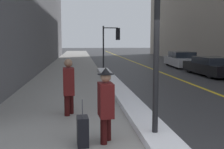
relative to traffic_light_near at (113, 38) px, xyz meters
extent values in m
cube|color=gray|center=(-3.12, -1.57, -2.29)|extent=(4.00, 80.00, 0.01)
cube|color=gold|center=(2.88, -1.57, -2.30)|extent=(0.16, 80.00, 0.00)
cube|color=white|center=(-0.90, -9.68, -2.21)|extent=(0.71, 16.83, 0.18)
cylinder|color=black|center=(-0.95, -15.54, 0.25)|extent=(0.12, 0.12, 5.10)
cylinder|color=black|center=(-0.72, -0.03, -0.70)|extent=(0.11, 0.11, 3.20)
cylinder|color=black|center=(-0.17, -0.02, 0.75)|extent=(1.10, 0.08, 0.07)
cube|color=black|center=(0.38, -0.02, 0.30)|extent=(0.30, 0.20, 0.90)
sphere|color=red|center=(0.38, 0.10, 0.59)|extent=(0.19, 0.19, 0.19)
sphere|color=orange|center=(0.38, 0.10, 0.30)|extent=(0.19, 0.19, 0.19)
sphere|color=green|center=(0.38, 0.10, 0.02)|extent=(0.19, 0.19, 0.19)
cylinder|color=#340C0C|center=(-1.94, -15.46, -1.90)|extent=(0.14, 0.14, 0.79)
cylinder|color=#340C0C|center=(-2.04, -15.68, -1.90)|extent=(0.14, 0.14, 0.79)
cube|color=#561414|center=(-1.99, -15.57, -1.40)|extent=(0.31, 0.49, 0.69)
sphere|color=tan|center=(-1.99, -15.57, -0.93)|extent=(0.21, 0.21, 0.21)
cylinder|color=black|center=(-1.99, -15.57, -0.88)|extent=(0.33, 0.33, 0.01)
cone|color=black|center=(-1.99, -15.57, -0.81)|extent=(0.20, 0.20, 0.13)
cube|color=black|center=(-2.01, -15.23, -1.55)|extent=(0.11, 0.23, 0.28)
cylinder|color=#340C0C|center=(-2.77, -13.17, -1.87)|extent=(0.15, 0.15, 0.85)
cylinder|color=#340C0C|center=(-2.87, -13.41, -1.87)|extent=(0.15, 0.15, 0.85)
cube|color=#561414|center=(-2.82, -13.29, -1.33)|extent=(0.34, 0.53, 0.74)
sphere|color=#8C664C|center=(-2.82, -13.29, -0.83)|extent=(0.23, 0.23, 0.23)
cube|color=black|center=(5.49, -4.92, -1.86)|extent=(1.88, 4.76, 0.58)
cube|color=black|center=(5.49, -5.04, -1.37)|extent=(1.71, 2.48, 0.40)
cylinder|color=black|center=(4.69, -3.46, -1.98)|extent=(0.23, 0.64, 0.64)
cylinder|color=black|center=(6.25, -3.44, -1.98)|extent=(0.23, 0.64, 0.64)
cylinder|color=black|center=(4.73, -6.40, -1.98)|extent=(0.23, 0.64, 0.64)
cube|color=#B2B2B7|center=(5.62, 0.66, -1.84)|extent=(2.09, 4.99, 0.63)
cube|color=black|center=(5.61, 0.54, -1.29)|extent=(1.77, 2.65, 0.46)
cylinder|color=black|center=(5.01, 2.23, -1.98)|extent=(0.26, 0.66, 0.64)
cylinder|color=black|center=(6.47, 2.11, -1.98)|extent=(0.26, 0.66, 0.64)
cylinder|color=black|center=(4.78, -0.79, -1.98)|extent=(0.26, 0.66, 0.64)
cylinder|color=black|center=(6.23, -0.90, -1.98)|extent=(0.26, 0.66, 0.64)
cube|color=black|center=(-2.46, -15.71, -2.00)|extent=(0.24, 0.37, 0.60)
cylinder|color=#4C4C51|center=(-2.46, -15.71, -1.52)|extent=(0.02, 0.02, 0.35)
camera|label=1|loc=(-2.50, -21.11, -0.22)|focal=45.00mm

